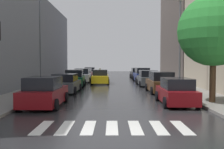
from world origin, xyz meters
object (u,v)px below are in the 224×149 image
at_px(parked_car_left_nearest, 43,93).
at_px(street_tree_right, 213,31).
at_px(parked_car_left_second, 65,84).
at_px(parked_car_left_sixth, 89,72).
at_px(parked_car_left_fourth, 82,76).
at_px(parked_car_left_fifth, 85,74).
at_px(parked_car_right_third, 147,79).
at_px(taxi_midroad, 99,77).
at_px(lamp_post_right, 179,38).
at_px(parked_car_right_fourth, 141,75).
at_px(parked_car_right_second, 160,83).
at_px(parked_car_right_fifth, 137,73).
at_px(parked_car_right_nearest, 175,92).
at_px(parked_car_left_third, 74,79).

xyz_separation_m(parked_car_left_nearest, street_tree_right, (9.82, 0.68, 3.56)).
xyz_separation_m(parked_car_left_second, parked_car_left_sixth, (0.02, 22.97, 0.00)).
relative_size(parked_car_left_fourth, parked_car_left_fifth, 0.98).
relative_size(parked_car_right_third, street_tree_right, 0.69).
relative_size(parked_car_left_nearest, parked_car_left_fourth, 0.91).
xyz_separation_m(parked_car_left_nearest, parked_car_left_fifth, (-0.08, 23.53, -0.07)).
bearing_deg(taxi_midroad, lamp_post_right, -142.85).
bearing_deg(parked_car_right_third, parked_car_right_fourth, -1.04).
relative_size(parked_car_left_fifth, parked_car_right_second, 1.12).
relative_size(taxi_midroad, street_tree_right, 0.71).
relative_size(parked_car_left_nearest, parked_car_left_second, 1.04).
xyz_separation_m(parked_car_left_sixth, parked_car_right_fifth, (7.67, -4.58, 0.01)).
bearing_deg(parked_car_right_fourth, parked_car_left_second, 144.65).
relative_size(parked_car_right_third, parked_car_right_fifth, 1.00).
distance_m(parked_car_right_third, parked_car_right_fourth, 5.68).
relative_size(parked_car_right_nearest, street_tree_right, 0.65).
distance_m(parked_car_left_third, parked_car_left_sixth, 17.67).
xyz_separation_m(parked_car_left_fourth, taxi_midroad, (2.37, -2.80, -0.02)).
height_order(taxi_midroad, street_tree_right, street_tree_right).
height_order(parked_car_left_third, parked_car_left_fourth, parked_car_left_third).
height_order(parked_car_left_nearest, street_tree_right, street_tree_right).
height_order(parked_car_right_third, street_tree_right, street_tree_right).
height_order(parked_car_left_nearest, parked_car_left_fourth, parked_car_left_nearest).
relative_size(parked_car_right_nearest, parked_car_right_fourth, 0.98).
relative_size(parked_car_left_second, lamp_post_right, 0.55).
height_order(parked_car_left_third, parked_car_right_fourth, parked_car_right_fourth).
height_order(parked_car_left_third, parked_car_right_nearest, parked_car_left_third).
xyz_separation_m(parked_car_left_nearest, parked_car_right_fourth, (7.66, 18.24, 0.03)).
height_order(parked_car_left_sixth, street_tree_right, street_tree_right).
bearing_deg(parked_car_right_nearest, parked_car_right_fourth, 0.62).
bearing_deg(taxi_midroad, parked_car_right_nearest, -162.07).
relative_size(parked_car_left_nearest, parked_car_right_second, 1.00).
bearing_deg(lamp_post_right, parked_car_left_third, 150.93).
relative_size(parked_car_right_second, street_tree_right, 0.68).
bearing_deg(street_tree_right, lamp_post_right, 94.03).
xyz_separation_m(parked_car_left_third, parked_car_right_fifth, (7.70, 13.09, -0.05)).
bearing_deg(parked_car_right_fourth, parked_car_left_fourth, 89.25).
bearing_deg(street_tree_right, parked_car_left_fifth, 113.42).
bearing_deg(lamp_post_right, parked_car_left_nearest, -144.93).
distance_m(parked_car_right_nearest, taxi_midroad, 15.47).
xyz_separation_m(parked_car_right_second, parked_car_right_fifth, (-0.08, 18.46, -0.05)).
bearing_deg(lamp_post_right, taxi_midroad, 128.76).
bearing_deg(parked_car_right_nearest, parked_car_right_fifth, 0.40).
xyz_separation_m(parked_car_right_fifth, taxi_midroad, (-5.26, -9.68, 0.01)).
xyz_separation_m(parked_car_left_third, taxi_midroad, (2.44, 3.41, -0.04)).
xyz_separation_m(parked_car_left_fourth, lamp_post_right, (9.29, -11.42, 3.68)).
xyz_separation_m(taxi_midroad, street_tree_right, (7.33, -14.54, 3.59)).
relative_size(parked_car_left_fourth, parked_car_left_sixth, 1.16).
bearing_deg(parked_car_left_fourth, parked_car_left_sixth, -1.47).
bearing_deg(parked_car_left_sixth, parked_car_right_fifth, -122.79).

